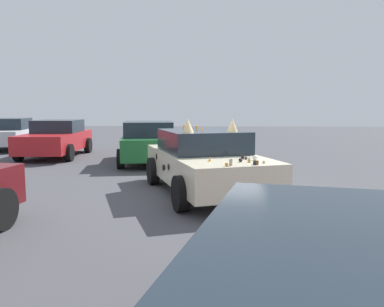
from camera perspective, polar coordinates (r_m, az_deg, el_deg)
name	(u,v)px	position (r m, az deg, el deg)	size (l,w,h in m)	color
ground_plane	(205,193)	(8.90, 1.94, -5.77)	(60.00, 60.00, 0.00)	#47474C
art_car_decorated	(205,161)	(8.82, 1.86, -1.12)	(4.68, 3.18, 1.69)	beige
parked_sedan_near_left	(56,139)	(16.20, -19.11, 2.07)	(4.38, 2.24, 1.42)	red
parked_sedan_near_right	(148,142)	(13.59, -6.37, 1.62)	(4.27, 2.50, 1.44)	#1E602D
parked_sedan_row_back_far	(10,133)	(19.95, -24.88, 2.65)	(4.66, 2.62, 1.41)	silver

